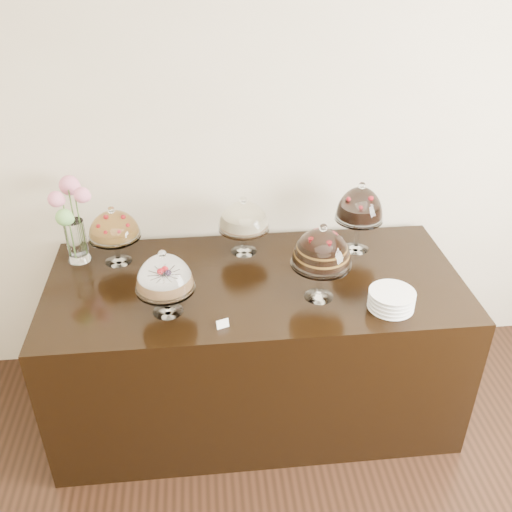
{
  "coord_description": "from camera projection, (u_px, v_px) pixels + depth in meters",
  "views": [
    {
      "loc": [
        -0.58,
        -0.05,
        2.59
      ],
      "look_at": [
        -0.32,
        2.4,
        1.08
      ],
      "focal_mm": 40.0,
      "sensor_mm": 36.0,
      "label": 1
    }
  ],
  "objects": [
    {
      "name": "cake_stand_dark_choco",
      "position": [
        360.0,
        207.0,
        3.16
      ],
      "size": [
        0.27,
        0.27,
        0.42
      ],
      "color": "white",
      "rests_on": "display_counter"
    },
    {
      "name": "cake_stand_sugar_sponge",
      "position": [
        164.0,
        276.0,
        2.68
      ],
      "size": [
        0.28,
        0.28,
        0.35
      ],
      "color": "white",
      "rests_on": "display_counter"
    },
    {
      "name": "wall_back",
      "position": [
        302.0,
        134.0,
        3.21
      ],
      "size": [
        5.0,
        0.04,
        3.0
      ],
      "primitive_type": "cube",
      "color": "beige",
      "rests_on": "ground"
    },
    {
      "name": "cake_stand_cheesecake",
      "position": [
        244.0,
        218.0,
        3.17
      ],
      "size": [
        0.29,
        0.29,
        0.34
      ],
      "color": "white",
      "rests_on": "display_counter"
    },
    {
      "name": "flower_vase",
      "position": [
        72.0,
        218.0,
        3.08
      ],
      "size": [
        0.22,
        0.34,
        0.45
      ],
      "color": "white",
      "rests_on": "display_counter"
    },
    {
      "name": "cake_stand_choco_layer",
      "position": [
        322.0,
        250.0,
        2.75
      ],
      "size": [
        0.3,
        0.3,
        0.42
      ],
      "color": "white",
      "rests_on": "display_counter"
    },
    {
      "name": "plate_stack",
      "position": [
        391.0,
        300.0,
        2.79
      ],
      "size": [
        0.22,
        0.22,
        0.09
      ],
      "color": "white",
      "rests_on": "display_counter"
    },
    {
      "name": "price_card_left",
      "position": [
        223.0,
        324.0,
        2.67
      ],
      "size": [
        0.06,
        0.03,
        0.04
      ],
      "primitive_type": "cube",
      "rotation": [
        -0.21,
        0.0,
        0.34
      ],
      "color": "white",
      "rests_on": "display_counter"
    },
    {
      "name": "cake_stand_fruit_tart",
      "position": [
        114.0,
        227.0,
        3.08
      ],
      "size": [
        0.28,
        0.28,
        0.34
      ],
      "color": "white",
      "rests_on": "display_counter"
    },
    {
      "name": "display_counter",
      "position": [
        255.0,
        345.0,
        3.26
      ],
      "size": [
        2.2,
        1.0,
        0.9
      ],
      "primitive_type": "cube",
      "color": "black",
      "rests_on": "ground"
    }
  ]
}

